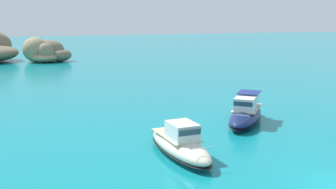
# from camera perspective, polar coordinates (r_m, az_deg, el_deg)

# --- Properties ---
(islet_small) EXTENTS (10.33, 9.30, 4.91)m
(islet_small) POSITION_cam_1_polar(r_m,az_deg,el_deg) (82.74, -17.27, 5.87)
(islet_small) COLOR #756651
(islet_small) RESTS_ON ground
(motorboat_cream) EXTENTS (2.34, 7.31, 2.15)m
(motorboat_cream) POSITION_cam_1_polar(r_m,az_deg,el_deg) (24.41, 1.74, -7.15)
(motorboat_cream) COLOR beige
(motorboat_cream) RESTS_ON ground
(motorboat_navy) EXTENTS (6.88, 6.85, 2.34)m
(motorboat_navy) POSITION_cam_1_polar(r_m,az_deg,el_deg) (32.37, 11.14, -2.82)
(motorboat_navy) COLOR navy
(motorboat_navy) RESTS_ON ground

